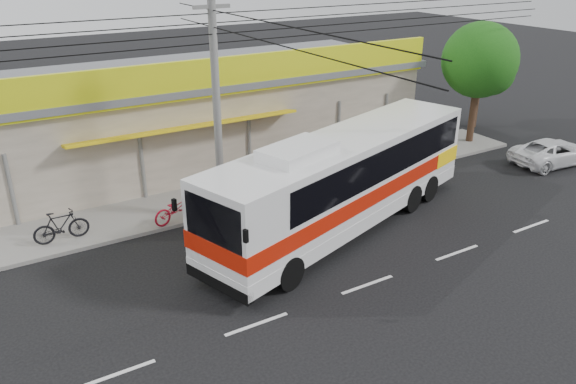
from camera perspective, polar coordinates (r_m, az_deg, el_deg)
name	(u,v)px	position (r m, az deg, el deg)	size (l,w,h in m)	color
ground	(323,251)	(20.02, 3.61, -6.05)	(120.00, 120.00, 0.00)	black
sidewalk	(246,192)	(24.63, -4.25, 0.03)	(30.00, 3.20, 0.15)	gray
lane_markings	(367,285)	(18.32, 8.07, -9.31)	(50.00, 0.12, 0.01)	silver
storefront_building	(195,113)	(28.69, -9.47, 7.91)	(22.60, 9.20, 5.70)	gray
coach_bus	(348,174)	(21.01, 6.10, 1.82)	(13.21, 6.63, 4.01)	silver
motorbike_red	(177,208)	(22.01, -11.20, -1.59)	(0.72, 2.06, 1.08)	maroon
motorbike_dark	(61,226)	(21.69, -22.07, -3.23)	(0.55, 1.94, 1.17)	black
white_car	(553,152)	(30.71, 25.34, 3.69)	(2.07, 4.49, 1.25)	silver
utility_pole	(213,27)	(20.29, -7.67, 16.27)	(34.00, 14.00, 8.94)	#62625F
tree_near	(482,63)	(31.60, 19.12, 12.31)	(3.92, 3.92, 6.50)	#372116
tree_far	(483,64)	(35.01, 19.24, 12.16)	(3.32, 3.32, 5.51)	#372116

